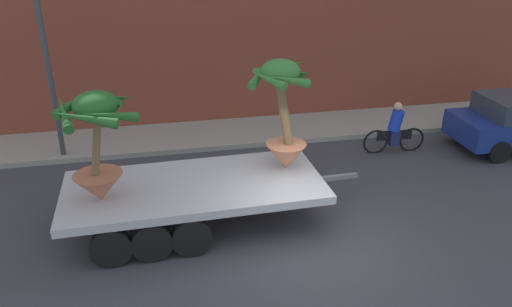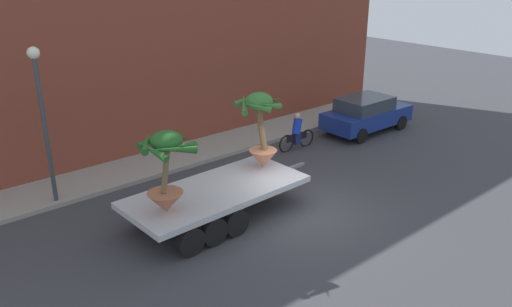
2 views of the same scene
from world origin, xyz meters
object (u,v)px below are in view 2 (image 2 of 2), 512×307
object	(u,v)px
parked_car	(366,114)
street_lamp	(42,106)
flatbed_trailer	(210,198)
potted_palm_middle	(166,170)
cyclist	(297,133)
potted_palm_rear	(261,129)

from	to	relation	value
parked_car	street_lamp	distance (m)	13.50
flatbed_trailer	potted_palm_middle	bearing A→B (deg)	-168.55
flatbed_trailer	street_lamp	size ratio (longest dim) A/B	1.35
flatbed_trailer	potted_palm_middle	xyz separation A→B (m)	(-1.58, -0.32, 1.43)
cyclist	street_lamp	bearing A→B (deg)	171.52
potted_palm_middle	parked_car	xyz separation A→B (m)	(11.65, 2.57, -1.37)
cyclist	potted_palm_middle	bearing A→B (deg)	-159.02
parked_car	street_lamp	xyz separation A→B (m)	(-13.16, 1.80, 2.40)
potted_palm_middle	parked_car	bearing A→B (deg)	12.45
potted_palm_rear	potted_palm_middle	xyz separation A→B (m)	(-3.83, -0.64, -0.12)
potted_palm_middle	parked_car	size ratio (longest dim) A/B	0.53
potted_palm_rear	parked_car	world-z (taller)	potted_palm_rear
potted_palm_rear	street_lamp	size ratio (longest dim) A/B	0.52
potted_palm_rear	street_lamp	world-z (taller)	street_lamp
potted_palm_middle	cyclist	world-z (taller)	potted_palm_middle
cyclist	street_lamp	world-z (taller)	street_lamp
potted_palm_rear	cyclist	distance (m)	4.88
flatbed_trailer	parked_car	size ratio (longest dim) A/B	1.52
flatbed_trailer	potted_palm_rear	xyz separation A→B (m)	(2.25, 0.32, 1.55)
flatbed_trailer	cyclist	distance (m)	6.75
parked_car	street_lamp	size ratio (longest dim) A/B	0.89
potted_palm_rear	parked_car	xyz separation A→B (m)	(7.83, 1.93, -1.49)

